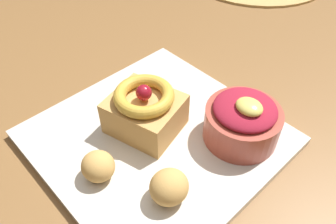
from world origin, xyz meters
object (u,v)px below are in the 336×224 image
Objects in this scene: front_plate at (157,138)px; fritter_front at (98,166)px; cake_slice at (145,110)px; berry_ramekin at (243,120)px; fritter_middle at (169,187)px.

fritter_front is at bearing -89.25° from front_plate.
fritter_front is (0.02, -0.09, -0.01)m from cake_slice.
front_plate is at bearing 2.14° from cake_slice.
cake_slice is at bearing 103.73° from fritter_front.
berry_ramekin reaches higher than fritter_front.
front_plate is at bearing -134.65° from berry_ramekin.
front_plate is 0.09m from fritter_front.
front_plate is at bearing 146.49° from fritter_middle.
cake_slice is (-0.02, -0.00, 0.04)m from front_plate.
cake_slice is 0.11m from fritter_middle.
berry_ramekin is 0.13m from fritter_middle.
cake_slice reaches higher than fritter_middle.
fritter_front is at bearing -152.86° from fritter_middle.
fritter_front is at bearing -114.00° from berry_ramekin.
cake_slice is 1.10× the size of berry_ramekin.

